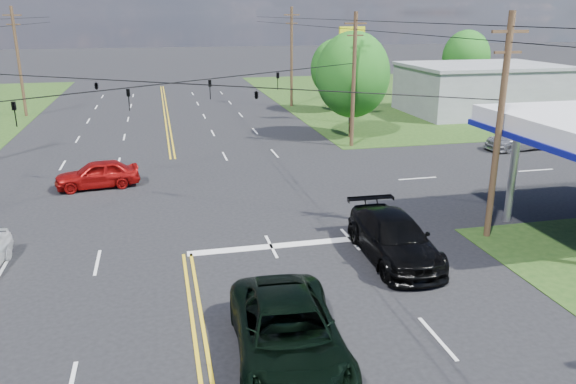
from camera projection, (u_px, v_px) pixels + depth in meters
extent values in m
plane|color=black|center=(178.00, 195.00, 30.29)|extent=(280.00, 280.00, 0.00)
cube|color=#1B3912|center=(461.00, 95.00, 67.54)|extent=(46.00, 48.00, 0.03)
cube|color=silver|center=(306.00, 244.00, 23.95)|extent=(10.00, 0.50, 0.02)
cube|color=slate|center=(480.00, 90.00, 54.66)|extent=(14.00, 10.00, 4.40)
cylinder|color=#A5A5AA|center=(513.00, 174.00, 25.87)|extent=(0.36, 0.36, 4.65)
cylinder|color=#452B1D|center=(499.00, 130.00, 23.31)|extent=(0.28, 0.28, 9.50)
cube|color=#452B1D|center=(510.00, 31.00, 22.10)|extent=(1.60, 0.12, 0.12)
cube|color=#452B1D|center=(508.00, 52.00, 22.34)|extent=(1.20, 0.10, 0.10)
cylinder|color=#452B1D|center=(354.00, 81.00, 40.00)|extent=(0.28, 0.28, 9.50)
cube|color=#452B1D|center=(356.00, 23.00, 38.80)|extent=(1.60, 0.12, 0.12)
cube|color=#452B1D|center=(355.00, 35.00, 39.04)|extent=(1.20, 0.10, 0.10)
cylinder|color=#452B1D|center=(19.00, 63.00, 51.92)|extent=(0.28, 0.28, 10.00)
cube|color=#452B1D|center=(12.00, 15.00, 50.64)|extent=(1.60, 0.12, 0.12)
cube|color=#452B1D|center=(13.00, 24.00, 50.89)|extent=(1.20, 0.10, 0.10)
cylinder|color=#452B1D|center=(292.00, 58.00, 57.55)|extent=(0.28, 0.28, 10.00)
cube|color=#452B1D|center=(292.00, 15.00, 56.27)|extent=(1.60, 0.12, 0.12)
cube|color=#452B1D|center=(292.00, 23.00, 56.51)|extent=(1.20, 0.10, 0.10)
imported|color=black|center=(15.00, 114.00, 23.06)|extent=(0.17, 0.21, 1.05)
imported|color=black|center=(129.00, 100.00, 26.85)|extent=(0.17, 0.21, 1.05)
imported|color=black|center=(210.00, 90.00, 30.42)|extent=(0.17, 0.21, 1.05)
imported|color=black|center=(278.00, 81.00, 34.21)|extent=(0.17, 0.21, 1.05)
imported|color=black|center=(96.00, 85.00, 30.21)|extent=(1.24, 0.26, 0.50)
imported|color=black|center=(256.00, 94.00, 26.89)|extent=(1.24, 0.26, 0.50)
cylinder|color=black|center=(429.00, 23.00, 28.53)|extent=(0.04, 100.00, 0.04)
cylinder|color=black|center=(428.00, 35.00, 28.72)|extent=(0.04, 100.00, 0.04)
cylinder|color=#452B1D|center=(351.00, 116.00, 43.94)|extent=(0.36, 0.36, 3.30)
ellipsoid|color=#195215|center=(353.00, 75.00, 42.96)|extent=(5.70, 5.70, 6.60)
cylinder|color=#452B1D|center=(335.00, 97.00, 55.68)|extent=(0.36, 0.36, 2.86)
ellipsoid|color=#195215|center=(336.00, 68.00, 54.83)|extent=(4.94, 4.94, 5.72)
cylinder|color=#452B1D|center=(463.00, 84.00, 65.00)|extent=(0.36, 0.36, 3.08)
ellipsoid|color=#195215|center=(466.00, 57.00, 64.08)|extent=(5.32, 5.32, 6.16)
imported|color=black|center=(288.00, 334.00, 15.57)|extent=(3.38, 6.57, 1.77)
imported|color=black|center=(394.00, 238.00, 22.28)|extent=(2.62, 6.11, 1.75)
imported|color=maroon|center=(97.00, 174.00, 31.45)|extent=(4.75, 2.42, 1.55)
imported|color=#9D9DA1|center=(520.00, 138.00, 40.35)|extent=(5.59, 2.81, 1.56)
cylinder|color=#A5A5AA|center=(351.00, 76.00, 49.11)|extent=(0.20, 0.20, 8.32)
cube|color=yellow|center=(352.00, 33.00, 48.03)|extent=(2.29, 0.30, 1.14)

